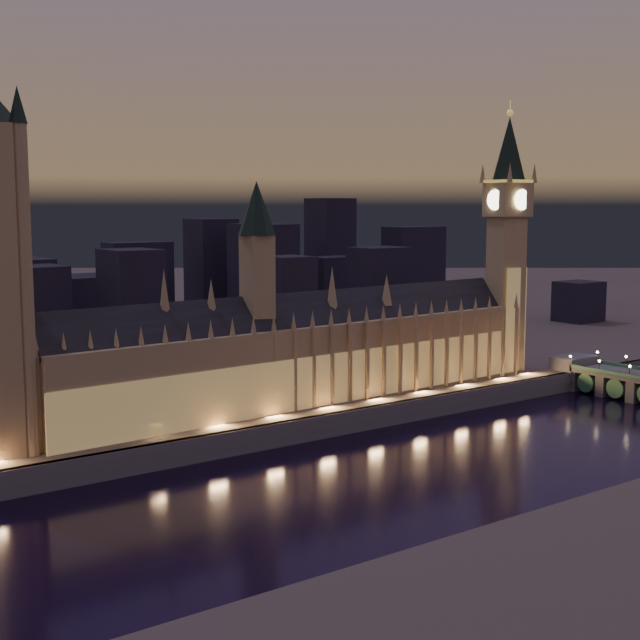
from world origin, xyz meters
TOP-DOWN VIEW (x-y plane):
  - ground_plane at (0.00, 0.00)m, footprint 2000.00×2000.00m
  - embankment_wall at (0.00, 41.00)m, footprint 2000.00×2.50m
  - palace_of_westminster at (2.72, 61.75)m, footprint 202.00×29.55m
  - elizabeth_tower at (108.00, 61.93)m, footprint 18.00×18.00m
  - city_backdrop at (39.83, 246.35)m, footprint 486.37×215.63m

SIDE VIEW (x-z plane):
  - ground_plane at x=0.00m, z-range 0.00..0.00m
  - embankment_wall at x=0.00m, z-range 0.00..8.00m
  - palace_of_westminster at x=2.72m, z-range -12.63..65.37m
  - city_backdrop at x=39.83m, z-range -8.01..69.90m
  - elizabeth_tower at x=108.00m, z-range 14.57..127.44m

